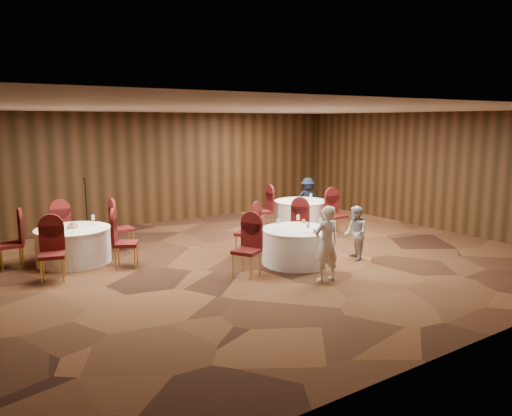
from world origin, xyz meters
TOP-DOWN VIEW (x-y plane):
  - ground at (0.00, 0.00)m, footprint 12.00×12.00m
  - room_shell at (0.00, 0.00)m, footprint 12.00×12.00m
  - table_main at (0.66, -0.66)m, footprint 1.50×1.50m
  - table_left at (-3.21, 2.01)m, footprint 1.54×1.54m
  - table_right at (3.07, 2.18)m, footprint 1.52×1.52m
  - chairs_main at (0.38, 0.01)m, footprint 3.05×2.00m
  - chairs_left at (-3.17, 2.02)m, footprint 2.93×2.84m
  - chairs_right at (2.61, 1.71)m, footprint 1.83×2.19m
  - tabletop_main at (0.87, -0.74)m, footprint 1.03×1.06m
  - tabletop_left at (-3.21, 2.02)m, footprint 0.91×0.79m
  - tabletop_right at (3.24, 1.97)m, footprint 0.08×0.08m
  - mic_stand at (-2.36, 4.08)m, footprint 0.24×0.24m
  - woman_a at (0.37, -1.88)m, footprint 0.55×0.39m
  - woman_b at (1.88, -1.13)m, footprint 0.64×0.70m
  - man_c at (3.98, 2.99)m, footprint 0.93×0.86m

SIDE VIEW (x-z plane):
  - ground at x=0.00m, z-range 0.00..0.00m
  - table_main at x=0.66m, z-range 0.01..0.75m
  - table_left at x=-3.21m, z-range 0.01..0.75m
  - table_right at x=3.07m, z-range 0.01..0.75m
  - mic_stand at x=-2.36m, z-range -0.33..1.22m
  - chairs_main at x=0.38m, z-range 0.00..1.00m
  - chairs_left at x=-3.17m, z-range 0.00..1.00m
  - chairs_right at x=2.61m, z-range 0.00..1.00m
  - woman_b at x=1.88m, z-range 0.00..1.17m
  - man_c at x=3.98m, z-range 0.00..1.25m
  - woman_a at x=0.37m, z-range 0.00..1.43m
  - tabletop_left at x=-3.21m, z-range 0.71..0.93m
  - tabletop_main at x=0.87m, z-range 0.73..0.94m
  - tabletop_right at x=3.24m, z-range 0.79..1.01m
  - room_shell at x=0.00m, z-range -4.04..7.96m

